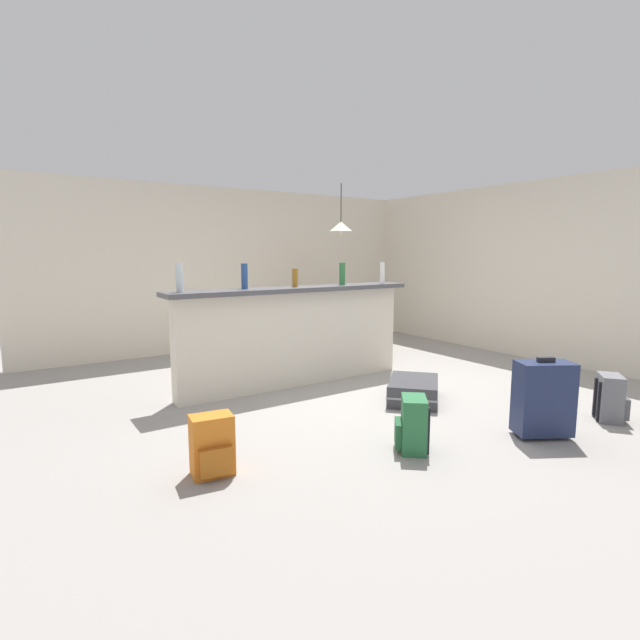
# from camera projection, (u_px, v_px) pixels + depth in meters

# --- Properties ---
(ground_plane) EXTENTS (13.00, 13.00, 0.05)m
(ground_plane) POSITION_uv_depth(u_px,v_px,m) (358.00, 391.00, 5.36)
(ground_plane) COLOR gray
(wall_back) EXTENTS (6.60, 0.10, 2.50)m
(wall_back) POSITION_uv_depth(u_px,v_px,m) (241.00, 269.00, 7.69)
(wall_back) COLOR silver
(wall_back) RESTS_ON ground_plane
(wall_right) EXTENTS (0.10, 6.00, 2.50)m
(wall_right) POSITION_uv_depth(u_px,v_px,m) (508.00, 270.00, 7.11)
(wall_right) COLOR silver
(wall_right) RESTS_ON ground_plane
(partition_half_wall) EXTENTS (2.80, 0.20, 1.07)m
(partition_half_wall) POSITION_uv_depth(u_px,v_px,m) (296.00, 338.00, 5.46)
(partition_half_wall) COLOR silver
(partition_half_wall) RESTS_ON ground_plane
(bar_countertop) EXTENTS (2.96, 0.40, 0.05)m
(bar_countertop) POSITION_uv_depth(u_px,v_px,m) (295.00, 289.00, 5.38)
(bar_countertop) COLOR #4C4C51
(bar_countertop) RESTS_ON partition_half_wall
(bottle_clear) EXTENTS (0.07, 0.07, 0.28)m
(bottle_clear) POSITION_uv_depth(u_px,v_px,m) (180.00, 278.00, 4.67)
(bottle_clear) COLOR silver
(bottle_clear) RESTS_ON bar_countertop
(bottle_blue) EXTENTS (0.07, 0.07, 0.27)m
(bottle_blue) POSITION_uv_depth(u_px,v_px,m) (244.00, 276.00, 5.10)
(bottle_blue) COLOR #284C89
(bottle_blue) RESTS_ON bar_countertop
(bottle_amber) EXTENTS (0.06, 0.06, 0.21)m
(bottle_amber) POSITION_uv_depth(u_px,v_px,m) (295.00, 278.00, 5.41)
(bottle_amber) COLOR #9E661E
(bottle_amber) RESTS_ON bar_countertop
(bottle_green) EXTENTS (0.07, 0.07, 0.26)m
(bottle_green) POSITION_uv_depth(u_px,v_px,m) (342.00, 274.00, 5.74)
(bottle_green) COLOR #2D6B38
(bottle_green) RESTS_ON bar_countertop
(bottle_white) EXTENTS (0.06, 0.06, 0.27)m
(bottle_white) POSITION_uv_depth(u_px,v_px,m) (382.00, 273.00, 5.95)
(bottle_white) COLOR silver
(bottle_white) RESTS_ON bar_countertop
(dining_table) EXTENTS (1.10, 0.80, 0.74)m
(dining_table) POSITION_uv_depth(u_px,v_px,m) (338.00, 311.00, 7.18)
(dining_table) COLOR brown
(dining_table) RESTS_ON ground_plane
(dining_chair_near_partition) EXTENTS (0.45, 0.45, 0.93)m
(dining_chair_near_partition) POSITION_uv_depth(u_px,v_px,m) (357.00, 324.00, 6.75)
(dining_chair_near_partition) COLOR #4C331E
(dining_chair_near_partition) RESTS_ON ground_plane
(dining_chair_far_side) EXTENTS (0.49, 0.49, 0.93)m
(dining_chair_far_side) POSITION_uv_depth(u_px,v_px,m) (321.00, 315.00, 7.62)
(dining_chair_far_side) COLOR #4C331E
(dining_chair_far_side) RESTS_ON ground_plane
(pendant_lamp) EXTENTS (0.34, 0.34, 0.73)m
(pendant_lamp) POSITION_uv_depth(u_px,v_px,m) (341.00, 226.00, 7.00)
(pendant_lamp) COLOR black
(suitcase_flat_charcoal) EXTENTS (0.84, 0.83, 0.22)m
(suitcase_flat_charcoal) POSITION_uv_depth(u_px,v_px,m) (413.00, 390.00, 4.91)
(suitcase_flat_charcoal) COLOR #38383D
(suitcase_flat_charcoal) RESTS_ON ground_plane
(backpack_grey) EXTENTS (0.34, 0.34, 0.42)m
(backpack_grey) POSITION_uv_depth(u_px,v_px,m) (611.00, 399.00, 4.32)
(backpack_grey) COLOR slate
(backpack_grey) RESTS_ON ground_plane
(suitcase_upright_navy) EXTENTS (0.50, 0.43, 0.67)m
(suitcase_upright_navy) POSITION_uv_depth(u_px,v_px,m) (543.00, 398.00, 3.91)
(suitcase_upright_navy) COLOR #1E284C
(suitcase_upright_navy) RESTS_ON ground_plane
(backpack_green) EXTENTS (0.34, 0.34, 0.42)m
(backpack_green) POSITION_uv_depth(u_px,v_px,m) (413.00, 425.00, 3.65)
(backpack_green) COLOR #286B3D
(backpack_green) RESTS_ON ground_plane
(backpack_orange) EXTENTS (0.30, 0.28, 0.42)m
(backpack_orange) POSITION_uv_depth(u_px,v_px,m) (212.00, 447.00, 3.25)
(backpack_orange) COLOR orange
(backpack_orange) RESTS_ON ground_plane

